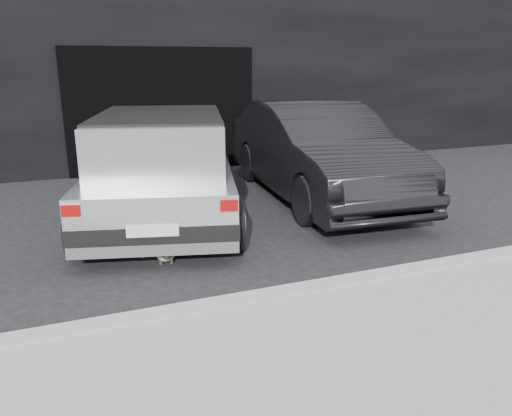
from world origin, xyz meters
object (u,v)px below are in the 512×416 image
object	(u,v)px
silver_hatchback	(163,162)
cat_white	(153,239)
cat_siamese	(165,252)
second_car	(316,151)

from	to	relation	value
silver_hatchback	cat_white	distance (m)	1.56
cat_siamese	cat_white	bearing A→B (deg)	-69.79
cat_white	cat_siamese	bearing A→B (deg)	-6.10
second_car	cat_white	world-z (taller)	second_car
second_car	cat_siamese	distance (m)	3.71
second_car	cat_siamese	size ratio (longest dim) A/B	6.68
second_car	cat_white	size ratio (longest dim) A/B	6.79
silver_hatchback	cat_siamese	world-z (taller)	silver_hatchback
cat_siamese	silver_hatchback	bearing A→B (deg)	-94.69
silver_hatchback	cat_siamese	size ratio (longest dim) A/B	6.29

